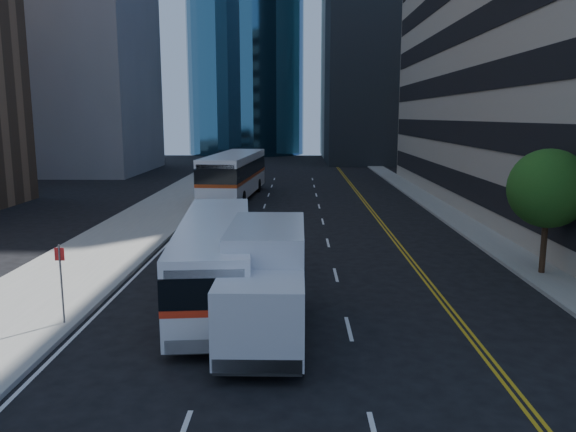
# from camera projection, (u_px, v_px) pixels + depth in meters

# --- Properties ---
(ground) EXTENTS (160.00, 160.00, 0.00)m
(ground) POSITION_uv_depth(u_px,v_px,m) (337.00, 356.00, 15.47)
(ground) COLOR black
(ground) RESTS_ON ground
(sidewalk_west) EXTENTS (5.00, 90.00, 0.15)m
(sidewalk_west) POSITION_uv_depth(u_px,v_px,m) (166.00, 207.00, 40.23)
(sidewalk_west) COLOR gray
(sidewalk_west) RESTS_ON ground
(sidewalk_east) EXTENTS (2.00, 90.00, 0.15)m
(sidewalk_east) POSITION_uv_depth(u_px,v_px,m) (439.00, 208.00, 39.93)
(sidewalk_east) COLOR gray
(sidewalk_east) RESTS_ON ground
(midrise_west) EXTENTS (18.00, 18.00, 35.00)m
(midrise_west) POSITION_uv_depth(u_px,v_px,m) (62.00, 18.00, 64.02)
(midrise_west) COLOR gray
(midrise_west) RESTS_ON ground
(street_tree) EXTENTS (3.20, 3.20, 5.10)m
(street_tree) POSITION_uv_depth(u_px,v_px,m) (548.00, 189.00, 22.57)
(street_tree) COLOR #332114
(street_tree) RESTS_ON sidewalk_east
(bus_front) EXTENTS (3.42, 11.20, 2.84)m
(bus_front) POSITION_uv_depth(u_px,v_px,m) (216.00, 257.00, 20.03)
(bus_front) COLOR white
(bus_front) RESTS_ON ground
(bus_rear) EXTENTS (4.08, 13.94, 3.55)m
(bus_rear) POSITION_uv_depth(u_px,v_px,m) (234.00, 174.00, 45.06)
(bus_rear) COLOR white
(bus_rear) RESTS_ON ground
(box_truck) EXTENTS (2.35, 6.70, 3.20)m
(box_truck) POSITION_uv_depth(u_px,v_px,m) (265.00, 280.00, 16.73)
(box_truck) COLOR silver
(box_truck) RESTS_ON ground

